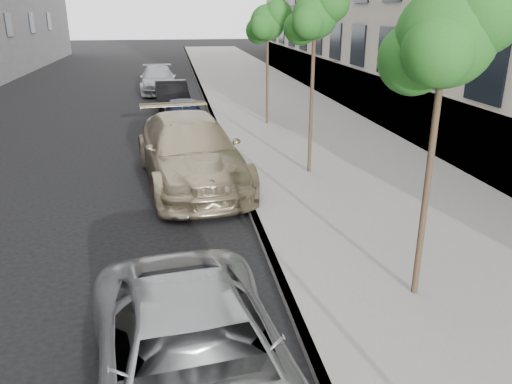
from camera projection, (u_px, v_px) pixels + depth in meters
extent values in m
cube|color=gray|center=(256.00, 89.00, 29.09)|extent=(6.40, 72.00, 0.14)
cube|color=#9E9B93|center=(202.00, 91.00, 28.61)|extent=(0.15, 72.00, 0.14)
cylinder|color=#38281C|center=(431.00, 153.00, 7.25)|extent=(0.10, 0.10, 4.63)
sphere|color=#185E1D|center=(446.00, 37.00, 6.70)|extent=(1.36, 1.36, 1.36)
sphere|color=#185E1D|center=(482.00, 14.00, 6.46)|extent=(1.09, 1.09, 1.09)
sphere|color=#185E1D|center=(414.00, 59.00, 6.99)|extent=(1.02, 1.02, 1.02)
cylinder|color=#38281C|center=(312.00, 84.00, 13.24)|extent=(0.10, 0.10, 4.84)
sphere|color=#185E1D|center=(315.00, 16.00, 12.65)|extent=(1.17, 1.17, 1.17)
sphere|color=#185E1D|center=(331.00, 3.00, 12.42)|extent=(0.94, 0.94, 0.94)
sphere|color=#185E1D|center=(301.00, 28.00, 12.94)|extent=(0.88, 0.88, 0.88)
cylinder|color=#38281C|center=(267.00, 65.00, 19.32)|extent=(0.10, 0.10, 4.54)
sphere|color=#185E1D|center=(268.00, 22.00, 18.78)|extent=(1.33, 1.33, 1.33)
sphere|color=#185E1D|center=(278.00, 14.00, 18.54)|extent=(1.06, 1.06, 1.06)
sphere|color=#185E1D|center=(259.00, 31.00, 19.07)|extent=(1.00, 1.00, 1.00)
imported|color=#A1A3A6|center=(196.00, 366.00, 5.57)|extent=(2.81, 5.10, 1.35)
imported|color=tan|center=(190.00, 151.00, 13.33)|extent=(3.25, 6.33, 1.76)
imported|color=black|center=(184.00, 117.00, 18.57)|extent=(1.61, 3.93, 1.33)
imported|color=black|center=(172.00, 96.00, 23.06)|extent=(1.69, 4.17, 1.34)
imported|color=#A1A4A9|center=(158.00, 80.00, 28.17)|extent=(2.17, 4.98, 1.43)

